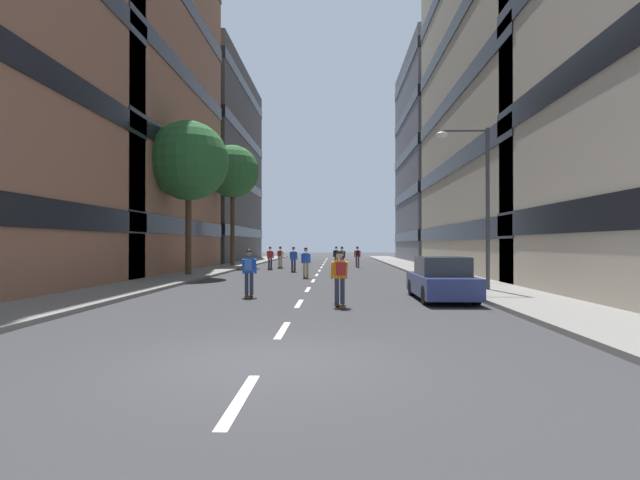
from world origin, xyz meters
The scene contains 21 objects.
ground_plane centered at (0.00, 26.39, 0.00)m, with size 158.32×158.32×0.00m, color #333335.
sidewalk_left centered at (-7.63, 29.69, 0.07)m, with size 3.05×72.56×0.14m, color gray.
sidewalk_right centered at (7.63, 29.69, 0.07)m, with size 3.05×72.56×0.14m, color gray.
lane_markings centered at (0.00, 28.00, 0.00)m, with size 0.16×62.20×0.01m.
building_left_mid centered at (-15.49, 25.91, 15.81)m, with size 12.79×19.72×31.43m.
building_left_far centered at (-15.49, 48.73, 11.17)m, with size 12.79×22.92×22.16m.
building_right_mid centered at (15.49, 25.91, 18.53)m, with size 12.79×23.72×36.88m.
building_right_far centered at (15.49, 48.73, 11.81)m, with size 12.79×18.52×23.44m.
parked_car_near centered at (4.90, 9.17, 0.70)m, with size 1.82×4.40×1.52m.
street_tree_near centered at (-7.63, 33.62, 8.13)m, with size 4.48×4.48×10.27m.
street_tree_mid centered at (-7.63, 21.04, 6.93)m, with size 4.76×4.76×9.20m.
streetlamp_right centered at (6.95, 11.83, 4.14)m, with size 2.13×0.30×6.50m.
skater_0 centered at (-3.28, 31.31, 1.02)m, with size 0.57×0.92×1.78m.
skater_1 centered at (-3.80, 29.17, 0.98)m, with size 0.56×0.92×1.78m.
skater_2 centered at (-0.51, 19.89, 0.98)m, with size 0.54×0.91×1.78m.
skater_3 centered at (-1.98, 9.82, 1.02)m, with size 0.53×0.90×1.78m.
skater_4 centered at (-1.75, 26.05, 0.98)m, with size 0.55×0.91×1.78m.
skater_5 centered at (1.24, 33.32, 0.98)m, with size 0.56×0.92×1.78m.
skater_6 centered at (1.69, 30.46, 1.02)m, with size 0.56×0.92×1.78m.
skater_7 centered at (3.00, 32.84, 1.02)m, with size 0.54×0.91×1.78m.
skater_8 centered at (1.33, 7.14, 1.02)m, with size 0.57×0.92×1.78m.
Camera 1 is at (1.21, -8.21, 1.96)m, focal length 27.71 mm.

